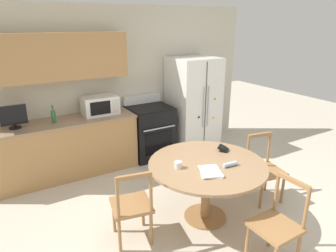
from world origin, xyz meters
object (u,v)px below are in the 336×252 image
(refrigerator, at_px, (193,104))
(wallet, at_px, (223,149))
(candle_glass, at_px, (178,165))
(countertop_tv, at_px, (13,116))
(microwave, at_px, (100,105))
(dining_chair_right, at_px, (264,170))
(oven_range, at_px, (150,131))
(counter_bottle, at_px, (54,116))
(dining_chair_left, at_px, (132,206))
(dining_chair_near, at_px, (277,225))

(refrigerator, xyz_separation_m, wallet, (-0.75, -1.75, -0.08))
(candle_glass, distance_m, wallet, 0.76)
(countertop_tv, height_order, wallet, countertop_tv)
(microwave, height_order, dining_chair_right, microwave)
(microwave, height_order, countertop_tv, countertop_tv)
(oven_range, bearing_deg, candle_glass, -108.01)
(refrigerator, distance_m, counter_bottle, 2.48)
(refrigerator, height_order, dining_chair_left, refrigerator)
(refrigerator, bearing_deg, oven_range, 175.93)
(countertop_tv, relative_size, candle_glass, 4.10)
(microwave, height_order, wallet, microwave)
(countertop_tv, xyz_separation_m, dining_chair_left, (0.91, -1.93, -0.64))
(countertop_tv, bearing_deg, oven_range, -0.51)
(counter_bottle, height_order, dining_chair_left, counter_bottle)
(dining_chair_right, distance_m, dining_chair_left, 1.89)
(dining_chair_right, height_order, wallet, dining_chair_right)
(refrigerator, bearing_deg, dining_chair_right, -95.73)
(dining_chair_right, bearing_deg, countertop_tv, -26.43)
(dining_chair_right, bearing_deg, wallet, -12.11)
(oven_range, height_order, candle_glass, oven_range)
(dining_chair_near, bearing_deg, oven_range, -3.22)
(dining_chair_left, xyz_separation_m, candle_glass, (0.58, -0.01, 0.35))
(dining_chair_left, height_order, dining_chair_near, same)
(refrigerator, xyz_separation_m, countertop_tv, (-3.00, 0.08, 0.21))
(microwave, bearing_deg, dining_chair_near, -76.20)
(oven_range, bearing_deg, dining_chair_near, -92.18)
(oven_range, relative_size, dining_chair_right, 1.20)
(microwave, relative_size, candle_glass, 6.52)
(counter_bottle, xyz_separation_m, dining_chair_left, (0.39, -1.90, -0.57))
(dining_chair_right, height_order, dining_chair_near, same)
(counter_bottle, xyz_separation_m, dining_chair_right, (2.28, -2.02, -0.57))
(countertop_tv, height_order, dining_chair_left, countertop_tv)
(dining_chair_near, bearing_deg, candle_glass, 26.08)
(microwave, relative_size, wallet, 3.22)
(refrigerator, relative_size, wallet, 9.98)
(microwave, xyz_separation_m, candle_glass, (0.23, -2.01, -0.26))
(countertop_tv, bearing_deg, dining_chair_right, -36.35)
(oven_range, distance_m, dining_chair_near, 2.94)
(candle_glass, bearing_deg, dining_chair_right, -4.89)
(dining_chair_right, relative_size, dining_chair_near, 1.00)
(microwave, bearing_deg, counter_bottle, -172.46)
(refrigerator, bearing_deg, microwave, 175.20)
(microwave, bearing_deg, dining_chair_right, -54.14)
(dining_chair_near, bearing_deg, countertop_tv, 33.13)
(refrigerator, bearing_deg, dining_chair_left, -138.40)
(oven_range, height_order, dining_chair_near, oven_range)
(refrigerator, distance_m, dining_chair_left, 2.82)
(oven_range, height_order, counter_bottle, counter_bottle)
(dining_chair_left, relative_size, dining_chair_near, 1.00)
(wallet, bearing_deg, candle_glass, -171.58)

